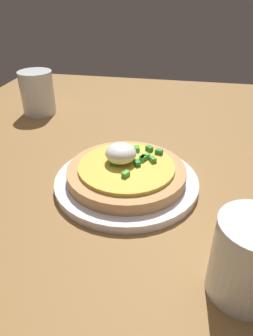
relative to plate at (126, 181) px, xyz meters
The scene contains 5 objects.
dining_table 6.75cm from the plate, 72.19° to the left, with size 126.51×89.32×2.77cm, color olive.
plate is the anchor object (origin of this frame).
pizza 2.16cm from the plate, 39.87° to the left, with size 19.83×19.83×5.77cm.
cup_near 24.77cm from the plate, 137.08° to the right, with size 8.00×8.00×9.82cm.
cup_far 40.34cm from the plate, 45.33° to the left, with size 8.36×8.36×10.76cm.
Camera 1 is at (-44.44, -14.34, 32.98)cm, focal length 32.82 mm.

